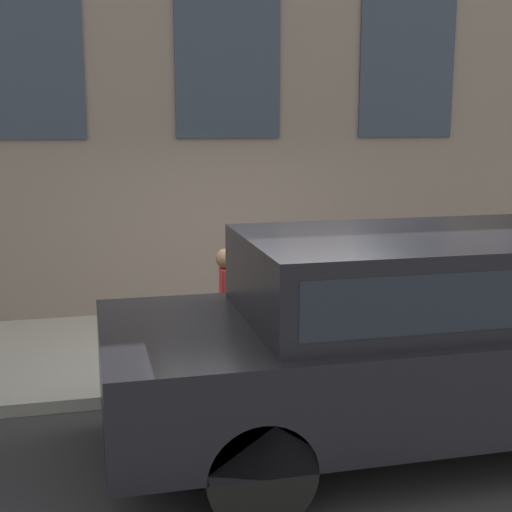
# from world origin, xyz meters

# --- Properties ---
(ground_plane) EXTENTS (80.00, 80.00, 0.00)m
(ground_plane) POSITION_xyz_m (0.00, 0.00, 0.00)
(ground_plane) COLOR #2D2D30
(sidewalk) EXTENTS (2.90, 60.00, 0.12)m
(sidewalk) POSITION_xyz_m (1.45, 0.00, 0.06)
(sidewalk) COLOR #9E9B93
(sidewalk) RESTS_ON ground_plane
(fire_hydrant) EXTENTS (0.38, 0.48, 0.70)m
(fire_hydrant) POSITION_xyz_m (0.37, -0.09, 0.48)
(fire_hydrant) COLOR gold
(fire_hydrant) RESTS_ON sidewalk
(person) EXTENTS (0.31, 0.20, 1.28)m
(person) POSITION_xyz_m (0.48, 0.52, 0.89)
(person) COLOR #726651
(person) RESTS_ON sidewalk
(parked_truck_charcoal_near) EXTENTS (2.06, 5.26, 1.78)m
(parked_truck_charcoal_near) POSITION_xyz_m (-1.30, -0.86, 1.03)
(parked_truck_charcoal_near) COLOR black
(parked_truck_charcoal_near) RESTS_ON ground_plane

